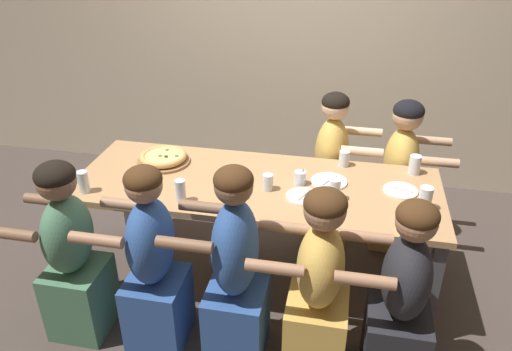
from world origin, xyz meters
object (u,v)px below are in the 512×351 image
object	(u,v)px
pizza_board_main	(163,158)
drinking_glass_b	(268,182)
empty_plate_a	(400,191)
empty_plate_b	(303,196)
empty_plate_c	(329,181)
drinking_glass_e	(411,213)
drinking_glass_h	(181,192)
drinking_glass_a	(344,159)
diner_near_right	(401,303)
drinking_glass_f	(415,166)
diner_far_right	(399,180)
diner_near_center	(235,275)
diner_near_midright	(318,290)
drinking_glass_g	(83,183)
cocktail_glass_blue	(300,179)
drinking_glass_c	(334,191)
diner_near_left	(72,257)
drinking_glass_d	(425,200)
diner_near_midleft	(153,267)
diner_far_midright	(330,173)

from	to	relation	value
pizza_board_main	drinking_glass_b	bearing A→B (deg)	-16.18
empty_plate_a	empty_plate_b	distance (m)	0.59
empty_plate_c	drinking_glass_e	xyz separation A→B (m)	(0.46, -0.37, 0.06)
drinking_glass_e	drinking_glass_h	xyz separation A→B (m)	(-1.28, -0.03, -0.00)
empty_plate_a	empty_plate_c	distance (m)	0.43
empty_plate_a	drinking_glass_a	bearing A→B (deg)	141.98
diner_near_right	drinking_glass_f	bearing A→B (deg)	-5.56
pizza_board_main	diner_far_right	bearing A→B (deg)	17.32
empty_plate_b	diner_near_center	bearing A→B (deg)	-119.09
empty_plate_b	diner_near_midright	world-z (taller)	diner_near_midright
empty_plate_c	diner_near_center	world-z (taller)	diner_near_center
drinking_glass_g	drinking_glass_h	bearing A→B (deg)	0.93
drinking_glass_e	drinking_glass_h	distance (m)	1.28
drinking_glass_b	drinking_glass_e	xyz separation A→B (m)	(0.81, -0.21, 0.01)
cocktail_glass_blue	diner_far_right	world-z (taller)	diner_far_right
diner_near_right	empty_plate_b	bearing A→B (deg)	47.24
empty_plate_c	drinking_glass_h	distance (m)	0.92
drinking_glass_b	diner_near_center	xyz separation A→B (m)	(-0.07, -0.57, -0.26)
empty_plate_b	drinking_glass_b	size ratio (longest dim) A/B	2.01
pizza_board_main	empty_plate_b	world-z (taller)	pizza_board_main
pizza_board_main	drinking_glass_h	distance (m)	0.53
drinking_glass_g	diner_near_right	xyz separation A→B (m)	(1.85, -0.33, -0.31)
drinking_glass_c	diner_near_midright	size ratio (longest dim) A/B	0.12
cocktail_glass_blue	drinking_glass_b	size ratio (longest dim) A/B	1.07
empty_plate_c	diner_near_center	xyz separation A→B (m)	(-0.43, -0.73, -0.21)
diner_near_center	diner_near_left	distance (m)	0.95
drinking_glass_d	diner_near_midleft	distance (m)	1.56
empty_plate_c	diner_far_midright	xyz separation A→B (m)	(-0.01, 0.55, -0.23)
drinking_glass_g	diner_near_center	xyz separation A→B (m)	(1.00, -0.33, -0.27)
empty_plate_b	drinking_glass_b	xyz separation A→B (m)	(-0.22, 0.05, 0.04)
drinking_glass_d	diner_near_center	size ratio (longest dim) A/B	0.12
diner_near_right	diner_near_center	bearing A→B (deg)	90.00
empty_plate_c	drinking_glass_e	size ratio (longest dim) A/B	1.75
cocktail_glass_blue	diner_far_midright	size ratio (longest dim) A/B	0.09
empty_plate_b	drinking_glass_c	xyz separation A→B (m)	(0.18, 0.01, 0.05)
diner_near_midleft	diner_near_midright	size ratio (longest dim) A/B	1.02
pizza_board_main	diner_near_midleft	bearing A→B (deg)	-74.82
drinking_glass_g	diner_near_center	size ratio (longest dim) A/B	0.11
pizza_board_main	diner_near_midright	size ratio (longest dim) A/B	0.31
drinking_glass_f	diner_near_midright	xyz separation A→B (m)	(-0.51, -0.96, -0.29)
drinking_glass_d	drinking_glass_g	world-z (taller)	drinking_glass_d
empty_plate_b	drinking_glass_a	distance (m)	0.51
drinking_glass_c	diner_near_center	world-z (taller)	diner_near_center
drinking_glass_e	diner_near_midleft	bearing A→B (deg)	-164.87
diner_near_left	diner_near_midleft	distance (m)	0.48
drinking_glass_b	drinking_glass_e	world-z (taller)	drinking_glass_e
pizza_board_main	diner_near_midright	bearing A→B (deg)	-35.18
empty_plate_a	empty_plate_c	bearing A→B (deg)	176.42
drinking_glass_a	drinking_glass_d	size ratio (longest dim) A/B	0.75
drinking_glass_e	drinking_glass_f	bearing A→B (deg)	83.83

